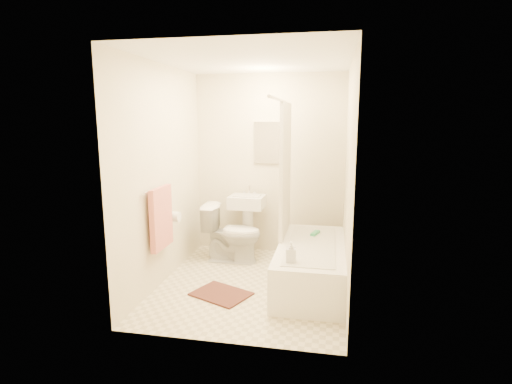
% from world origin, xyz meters
% --- Properties ---
extents(floor, '(2.40, 2.40, 0.00)m').
position_xyz_m(floor, '(0.00, 0.00, 0.00)').
color(floor, beige).
rests_on(floor, ground).
extents(ceiling, '(2.40, 2.40, 0.00)m').
position_xyz_m(ceiling, '(0.00, 0.00, 2.40)').
color(ceiling, white).
rests_on(ceiling, ground).
extents(wall_back, '(2.00, 0.02, 2.40)m').
position_xyz_m(wall_back, '(0.00, 1.20, 1.20)').
color(wall_back, beige).
rests_on(wall_back, ground).
extents(wall_left, '(0.02, 2.40, 2.40)m').
position_xyz_m(wall_left, '(-1.00, 0.00, 1.20)').
color(wall_left, beige).
rests_on(wall_left, ground).
extents(wall_right, '(0.02, 2.40, 2.40)m').
position_xyz_m(wall_right, '(1.00, 0.00, 1.20)').
color(wall_right, beige).
rests_on(wall_right, ground).
extents(mirror, '(0.40, 0.03, 0.55)m').
position_xyz_m(mirror, '(0.00, 1.18, 1.50)').
color(mirror, white).
rests_on(mirror, wall_back).
extents(curtain_rod, '(0.03, 1.70, 0.03)m').
position_xyz_m(curtain_rod, '(0.30, 0.10, 2.00)').
color(curtain_rod, silver).
rests_on(curtain_rod, wall_back).
extents(shower_curtain, '(0.04, 0.80, 1.55)m').
position_xyz_m(shower_curtain, '(0.30, 0.50, 1.22)').
color(shower_curtain, silver).
rests_on(shower_curtain, curtain_rod).
extents(towel_bar, '(0.02, 0.60, 0.02)m').
position_xyz_m(towel_bar, '(-0.96, -0.25, 1.10)').
color(towel_bar, silver).
rests_on(towel_bar, wall_left).
extents(towel, '(0.06, 0.45, 0.66)m').
position_xyz_m(towel, '(-0.93, -0.25, 0.78)').
color(towel, '#CC7266').
rests_on(towel, towel_bar).
extents(toilet_paper, '(0.11, 0.12, 0.12)m').
position_xyz_m(toilet_paper, '(-0.93, 0.12, 0.70)').
color(toilet_paper, white).
rests_on(toilet_paper, wall_left).
extents(toilet, '(0.75, 0.42, 0.73)m').
position_xyz_m(toilet, '(-0.40, 0.69, 0.36)').
color(toilet, white).
rests_on(toilet, floor).
extents(sink, '(0.47, 0.38, 0.89)m').
position_xyz_m(sink, '(-0.25, 0.95, 0.44)').
color(sink, white).
rests_on(sink, floor).
extents(bathtub, '(0.71, 1.63, 0.46)m').
position_xyz_m(bathtub, '(0.64, 0.12, 0.23)').
color(bathtub, white).
rests_on(bathtub, floor).
extents(bath_mat, '(0.68, 0.61, 0.02)m').
position_xyz_m(bath_mat, '(-0.26, -0.33, 0.01)').
color(bath_mat, '#542A21').
rests_on(bath_mat, floor).
extents(soap_bottle, '(0.10, 0.10, 0.21)m').
position_xyz_m(soap_bottle, '(0.48, -0.46, 0.56)').
color(soap_bottle, white).
rests_on(soap_bottle, bathtub).
extents(scrub_brush, '(0.11, 0.20, 0.04)m').
position_xyz_m(scrub_brush, '(0.67, 0.50, 0.48)').
color(scrub_brush, '#38A065').
rests_on(scrub_brush, bathtub).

